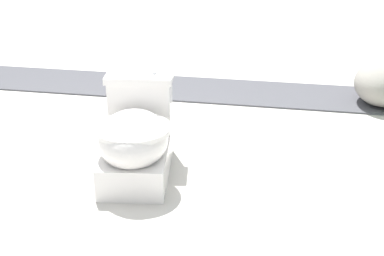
{
  "coord_description": "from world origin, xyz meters",
  "views": [
    {
      "loc": [
        2.57,
        0.99,
        1.4
      ],
      "look_at": [
        0.1,
        0.53,
        0.3
      ],
      "focal_mm": 50.0,
      "sensor_mm": 36.0,
      "label": 1
    }
  ],
  "objects": [
    {
      "name": "ground_plane",
      "position": [
        0.0,
        0.0,
        0.0
      ],
      "size": [
        14.0,
        14.0,
        0.0
      ],
      "primitive_type": "plane",
      "color": "beige"
    },
    {
      "name": "toilet",
      "position": [
        0.11,
        0.23,
        0.22
      ],
      "size": [
        0.68,
        0.46,
        0.52
      ],
      "rotation": [
        0.0,
        0.0,
        0.14
      ],
      "color": "white",
      "rests_on": "ground"
    },
    {
      "name": "gravel_strip",
      "position": [
        -1.3,
        0.5,
        0.01
      ],
      "size": [
        0.56,
        8.0,
        0.01
      ],
      "primitive_type": "cube",
      "color": "#4C4C51",
      "rests_on": "ground"
    }
  ]
}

